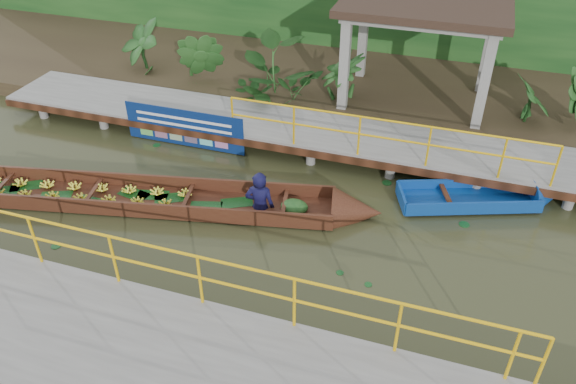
% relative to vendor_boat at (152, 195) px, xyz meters
% --- Properties ---
extents(ground, '(80.00, 80.00, 0.00)m').
position_rel_vendor_boat_xyz_m(ground, '(1.89, 0.08, -0.25)').
color(ground, '#2E3018').
rests_on(ground, ground).
extents(land_strip, '(30.00, 8.00, 0.45)m').
position_rel_vendor_boat_xyz_m(land_strip, '(1.89, 7.58, -0.02)').
color(land_strip, '#332619').
rests_on(land_strip, ground).
extents(far_dock, '(16.00, 2.06, 1.66)m').
position_rel_vendor_boat_xyz_m(far_dock, '(1.91, 3.51, 0.23)').
color(far_dock, slate).
rests_on(far_dock, ground).
extents(near_dock, '(18.00, 2.40, 1.73)m').
position_rel_vendor_boat_xyz_m(near_dock, '(2.89, -4.11, 0.06)').
color(near_dock, slate).
rests_on(near_dock, ground).
extents(pavilion, '(4.40, 3.00, 3.00)m').
position_rel_vendor_boat_xyz_m(pavilion, '(4.89, 6.38, 2.57)').
color(pavilion, slate).
rests_on(pavilion, ground).
extents(vendor_boat, '(10.79, 3.27, 2.28)m').
position_rel_vendor_boat_xyz_m(vendor_boat, '(0.00, 0.00, 0.00)').
color(vendor_boat, '#39190F').
rests_on(vendor_boat, ground).
extents(moored_blue_boat, '(3.65, 2.09, 0.85)m').
position_rel_vendor_boat_xyz_m(moored_blue_boat, '(7.55, 2.51, -0.09)').
color(moored_blue_boat, navy).
rests_on(moored_blue_boat, ground).
extents(blue_banner, '(3.31, 0.04, 1.03)m').
position_rel_vendor_boat_xyz_m(blue_banner, '(-0.46, 2.56, 0.31)').
color(blue_banner, navy).
rests_on(blue_banner, ground).
extents(tropical_plants, '(14.24, 1.24, 1.54)m').
position_rel_vendor_boat_xyz_m(tropical_plants, '(2.70, 5.38, 0.98)').
color(tropical_plants, '#123A15').
rests_on(tropical_plants, ground).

